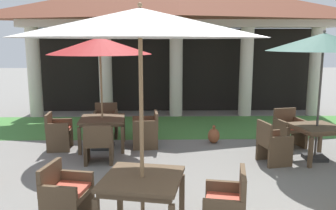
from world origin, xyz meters
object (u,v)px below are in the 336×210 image
at_px(patio_chair_near_foreground_east, 146,130).
at_px(patio_chair_near_foreground_south, 99,144).
at_px(patio_table_far_back, 317,131).
at_px(patio_chair_mid_left_east, 227,207).
at_px(patio_chair_far_back_west, 273,144).
at_px(patio_chair_mid_left_west, 65,195).
at_px(patio_chair_far_back_north, 289,129).
at_px(terracotta_urn, 214,136).
at_px(patio_chair_near_foreground_west, 58,132).
at_px(patio_umbrella_mid_left, 140,25).
at_px(patio_umbrella_near_foreground, 100,47).
at_px(patio_umbrella_far_back, 324,43).
at_px(patio_table_mid_left, 142,184).
at_px(patio_table_near_foreground, 102,122).
at_px(patio_chair_near_foreground_north, 106,121).

bearing_deg(patio_chair_near_foreground_east, patio_chair_near_foreground_south, 134.98).
bearing_deg(patio_table_far_back, patio_chair_mid_left_east, -129.68).
bearing_deg(patio_chair_far_back_west, patio_table_far_back, 90.00).
bearing_deg(patio_chair_mid_left_west, patio_chair_far_back_north, 139.81).
height_order(patio_chair_near_foreground_east, patio_chair_far_back_west, patio_chair_far_back_west).
bearing_deg(patio_chair_far_back_north, patio_chair_near_foreground_south, 2.09).
bearing_deg(terracotta_urn, patio_chair_near_foreground_west, -173.38).
xyz_separation_m(patio_chair_near_foreground_west, patio_chair_near_foreground_east, (2.00, 0.16, 0.00)).
relative_size(patio_chair_near_foreground_east, patio_umbrella_mid_left, 0.28).
xyz_separation_m(patio_umbrella_near_foreground, patio_umbrella_far_back, (4.56, -0.91, 0.08)).
relative_size(patio_umbrella_mid_left, terracotta_urn, 6.70).
relative_size(patio_chair_far_back_west, terracotta_urn, 1.94).
relative_size(patio_chair_near_foreground_south, patio_chair_mid_left_west, 1.00).
relative_size(patio_chair_near_foreground_west, patio_chair_mid_left_west, 1.02).
bearing_deg(patio_umbrella_near_foreground, patio_umbrella_far_back, -11.24).
bearing_deg(patio_umbrella_near_foreground, patio_chair_near_foreground_south, -85.34).
relative_size(patio_table_far_back, terracotta_urn, 2.33).
distance_m(patio_chair_near_foreground_south, patio_table_mid_left, 2.80).
bearing_deg(patio_chair_far_back_west, patio_chair_mid_left_west, -69.06).
relative_size(patio_chair_near_foreground_east, patio_chair_mid_left_west, 1.01).
height_order(patio_table_near_foreground, patio_chair_mid_left_east, patio_chair_mid_left_east).
xyz_separation_m(patio_table_near_foreground, patio_table_far_back, (4.56, -0.91, 0.00)).
bearing_deg(patio_chair_near_foreground_east, patio_table_near_foreground, 90.00).
xyz_separation_m(patio_umbrella_mid_left, terracotta_urn, (1.53, 3.94, -2.44)).
relative_size(patio_table_mid_left, patio_chair_far_back_north, 1.32).
bearing_deg(patio_table_near_foreground, patio_chair_mid_left_west, -89.18).
bearing_deg(patio_umbrella_near_foreground, patio_table_mid_left, -73.03).
relative_size(patio_chair_near_foreground_south, patio_chair_far_back_north, 0.95).
height_order(patio_chair_near_foreground_north, patio_umbrella_mid_left, patio_umbrella_mid_left).
distance_m(patio_table_near_foreground, patio_chair_near_foreground_east, 1.03).
bearing_deg(patio_chair_far_back_west, patio_table_mid_left, -56.91).
bearing_deg(patio_table_near_foreground, patio_chair_near_foreground_west, -175.34).
distance_m(patio_umbrella_near_foreground, patio_chair_near_foreground_west, 2.16).
height_order(patio_table_near_foreground, patio_table_mid_left, patio_table_mid_left).
relative_size(patio_umbrella_near_foreground, patio_umbrella_far_back, 0.97).
bearing_deg(patio_chair_near_foreground_north, patio_umbrella_far_back, 152.98).
distance_m(patio_chair_far_back_west, patio_chair_far_back_north, 1.40).
bearing_deg(patio_chair_near_foreground_east, patio_umbrella_far_back, -110.17).
distance_m(patio_chair_near_foreground_east, patio_umbrella_far_back, 4.20).
xyz_separation_m(patio_chair_near_foreground_east, patio_chair_near_foreground_south, (-0.92, -1.08, -0.01)).
xyz_separation_m(patio_table_mid_left, patio_umbrella_far_back, (3.46, 2.69, 1.77)).
height_order(patio_chair_mid_left_west, patio_umbrella_far_back, patio_umbrella_far_back).
xyz_separation_m(patio_chair_near_foreground_east, patio_chair_mid_left_east, (1.15, -3.89, 0.00)).
bearing_deg(patio_chair_far_back_north, patio_chair_near_foreground_east, -12.18).
bearing_deg(patio_chair_mid_left_west, patio_umbrella_far_back, 129.92).
relative_size(patio_chair_near_foreground_north, patio_table_far_back, 0.82).
bearing_deg(patio_umbrella_mid_left, patio_chair_near_foreground_north, 104.38).
relative_size(patio_table_near_foreground, patio_umbrella_mid_left, 0.36).
bearing_deg(patio_umbrella_near_foreground, patio_chair_near_foreground_west, -175.34).
xyz_separation_m(patio_chair_near_foreground_south, patio_chair_mid_left_west, (-0.03, -2.40, 0.00)).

